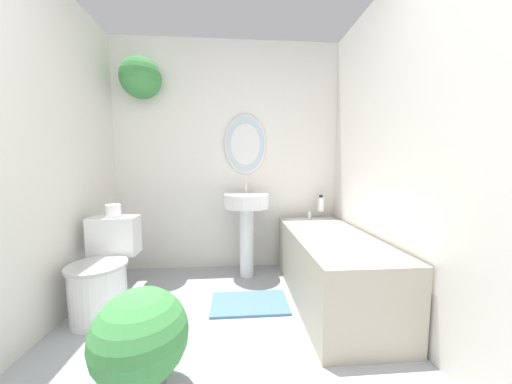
{
  "coord_description": "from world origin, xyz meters",
  "views": [
    {
      "loc": [
        0.08,
        -0.36,
        1.09
      ],
      "look_at": [
        0.22,
        1.49,
        0.91
      ],
      "focal_mm": 18.0,
      "sensor_mm": 36.0,
      "label": 1
    }
  ],
  "objects": [
    {
      "name": "wall_left",
      "position": [
        -1.2,
        1.2,
        1.2
      ],
      "size": [
        0.06,
        2.53,
        2.4
      ],
      "color": "silver",
      "rests_on": "ground_plane"
    },
    {
      "name": "bathtub",
      "position": [
        0.85,
        1.64,
        0.29
      ],
      "size": [
        0.61,
        1.44,
        0.63
      ],
      "color": "#B2A893",
      "rests_on": "ground_plane"
    },
    {
      "name": "pedestal_sink",
      "position": [
        0.18,
        2.15,
        0.61
      ],
      "size": [
        0.44,
        0.44,
        0.93
      ],
      "color": "white",
      "rests_on": "ground_plane"
    },
    {
      "name": "wall_right",
      "position": [
        1.2,
        1.2,
        1.2
      ],
      "size": [
        0.06,
        2.53,
        2.4
      ],
      "color": "silver",
      "rests_on": "ground_plane"
    },
    {
      "name": "bath_mat",
      "position": [
        0.18,
        1.59,
        0.01
      ],
      "size": [
        0.61,
        0.37,
        0.02
      ],
      "color": "#4C7093",
      "rests_on": "ground_plane"
    },
    {
      "name": "shampoo_bottle",
      "position": [
        0.98,
        2.29,
        0.71
      ],
      "size": [
        0.07,
        0.07,
        0.17
      ],
      "color": "white",
      "rests_on": "bathtub"
    },
    {
      "name": "toilet",
      "position": [
        -0.91,
        1.56,
        0.3
      ],
      "size": [
        0.4,
        0.57,
        0.69
      ],
      "color": "white",
      "rests_on": "ground_plane"
    },
    {
      "name": "wall_back",
      "position": [
        -0.12,
        2.41,
        1.31
      ],
      "size": [
        2.46,
        0.39,
        2.4
      ],
      "color": "silver",
      "rests_on": "ground_plane"
    },
    {
      "name": "potted_plant",
      "position": [
        -0.37,
        0.79,
        0.3
      ],
      "size": [
        0.43,
        0.43,
        0.54
      ],
      "color": "#47474C",
      "rests_on": "ground_plane"
    },
    {
      "name": "toilet_paper_roll",
      "position": [
        -0.91,
        1.76,
        0.74
      ],
      "size": [
        0.11,
        0.11,
        0.1
      ],
      "color": "white",
      "rests_on": "toilet"
    }
  ]
}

